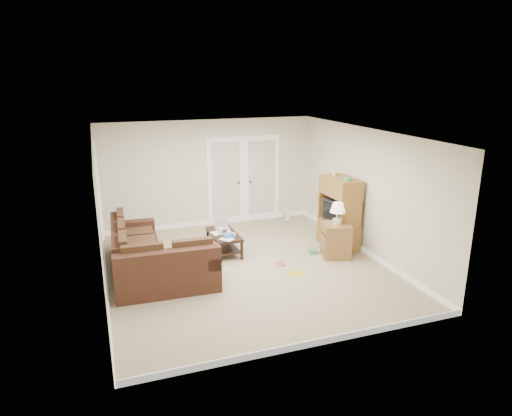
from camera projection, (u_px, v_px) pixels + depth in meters
name	position (u px, v px, depth m)	size (l,w,h in m)	color
floor	(246.00, 268.00, 8.53)	(5.50, 5.50, 0.00)	tan
ceiling	(245.00, 134.00, 7.83)	(5.00, 5.50, 0.02)	silver
wall_left	(99.00, 218.00, 7.38)	(0.02, 5.50, 2.50)	silver
wall_right	(366.00, 192.00, 8.98)	(0.02, 5.50, 2.50)	silver
wall_back	(209.00, 174.00, 10.67)	(5.00, 0.02, 2.50)	silver
wall_front	(314.00, 260.00, 5.69)	(5.00, 0.02, 2.50)	silver
baseboards	(246.00, 265.00, 8.52)	(5.00, 5.50, 0.10)	white
french_doors	(244.00, 180.00, 10.97)	(1.80, 0.05, 2.13)	white
window_left	(98.00, 186.00, 8.21)	(0.05, 1.92, 1.42)	white
sectional_sofa	(149.00, 260.00, 8.10)	(1.76, 2.65, 0.80)	#402418
coffee_table	(224.00, 242.00, 9.22)	(0.53, 1.02, 0.69)	black
tv_armoire	(339.00, 213.00, 9.38)	(0.55, 0.94, 1.58)	olive
side_cabinet	(336.00, 237.00, 8.96)	(0.65, 0.65, 1.11)	olive
space_heater	(287.00, 215.00, 11.29)	(0.11, 0.09, 0.27)	white
floor_magazine	(298.00, 274.00, 8.26)	(0.30, 0.24, 0.01)	gold
floor_greenbox	(313.00, 251.00, 9.24)	(0.15, 0.20, 0.08)	#43945E
floor_book	(277.00, 264.00, 8.69)	(0.16, 0.21, 0.02)	brown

